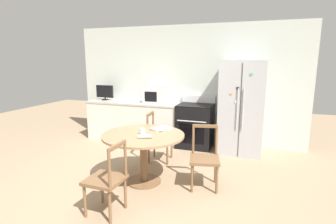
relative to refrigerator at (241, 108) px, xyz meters
name	(u,v)px	position (x,y,z in m)	size (l,w,h in m)	color
ground_plane	(135,192)	(-1.27, -2.21, -0.91)	(14.00, 14.00, 0.00)	#9E8466
back_wall	(185,84)	(-1.27, 0.44, 0.39)	(5.20, 0.10, 2.60)	silver
kitchen_counter	(134,121)	(-2.40, 0.08, -0.46)	(2.17, 0.64, 0.90)	silver
refrigerator	(241,108)	(0.00, 0.00, 0.00)	(0.84, 0.77, 1.83)	#B2B5BA
oven_range	(195,125)	(-0.94, 0.06, -0.45)	(0.73, 0.68, 1.08)	black
microwave	(156,96)	(-1.88, 0.13, 0.14)	(0.49, 0.37, 0.31)	white
countertop_tv	(105,92)	(-3.18, 0.12, 0.18)	(0.43, 0.16, 0.35)	black
dining_table	(143,143)	(-1.28, -1.87, -0.30)	(1.22, 1.22, 0.76)	#997551
dining_chair_right	(205,158)	(-0.39, -1.72, -0.48)	(0.50, 0.50, 0.90)	brown
dining_chair_far	(159,138)	(-1.38, -0.97, -0.48)	(0.46, 0.46, 0.90)	brown
dining_chair_near	(107,180)	(-1.36, -2.78, -0.48)	(0.44, 0.44, 0.90)	brown
candle_glass	(143,132)	(-1.29, -1.88, -0.11)	(0.09, 0.09, 0.09)	silver
folded_napkin	(145,136)	(-1.18, -2.06, -0.13)	(0.20, 0.12, 0.05)	beige
mail_stack	(161,128)	(-1.13, -1.52, -0.14)	(0.34, 0.37, 0.02)	white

